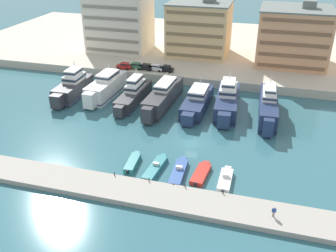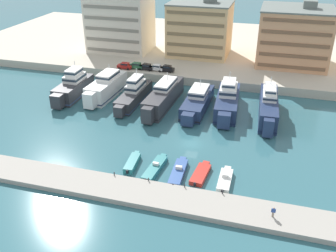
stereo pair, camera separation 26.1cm
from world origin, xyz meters
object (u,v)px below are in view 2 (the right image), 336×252
(motorboat_teal_left, at_px, (155,168))
(yacht_navy_center_right, at_px, (227,100))
(yacht_white_left, at_px, (106,87))
(car_red_far_left, at_px, (125,66))
(motorboat_blue_mid_left, at_px, (178,172))
(car_white_center_left, at_px, (156,67))
(car_green_left, at_px, (136,66))
(yacht_navy_center, at_px, (197,101))
(motorboat_white_center, at_px, (225,180))
(yacht_charcoal_mid_left, at_px, (134,94))
(motorboat_teal_far_left, at_px, (132,163))
(yacht_charcoal_center_left, at_px, (164,96))
(yacht_charcoal_far_left, at_px, (73,87))
(car_black_mid_left, at_px, (146,67))
(yacht_navy_mid_right, at_px, (268,106))
(car_black_center, at_px, (167,68))
(pedestrian_near_edge, at_px, (273,211))
(motorboat_red_center_left, at_px, (201,174))

(motorboat_teal_left, bearing_deg, yacht_navy_center_right, 72.89)
(yacht_white_left, height_order, car_red_far_left, yacht_white_left)
(motorboat_teal_left, xyz_separation_m, motorboat_blue_mid_left, (4.21, -0.07, -0.00))
(car_white_center_left, bearing_deg, car_green_left, 179.83)
(yacht_navy_center_right, height_order, motorboat_blue_mid_left, yacht_navy_center_right)
(yacht_navy_center, distance_m, motorboat_blue_mid_left, 27.08)
(motorboat_blue_mid_left, bearing_deg, motorboat_white_center, -0.40)
(yacht_charcoal_mid_left, height_order, yacht_navy_center_right, yacht_navy_center_right)
(car_white_center_left, bearing_deg, yacht_white_left, -118.10)
(yacht_navy_center_right, bearing_deg, motorboat_teal_far_left, -115.23)
(yacht_charcoal_center_left, distance_m, car_white_center_left, 18.41)
(yacht_charcoal_far_left, relative_size, yacht_charcoal_mid_left, 0.89)
(yacht_navy_center_right, height_order, car_black_mid_left, yacht_navy_center_right)
(yacht_charcoal_center_left, bearing_deg, yacht_navy_center_right, 5.88)
(yacht_navy_center_right, xyz_separation_m, yacht_navy_mid_right, (9.17, -0.87, 0.11))
(car_black_center, bearing_deg, yacht_charcoal_mid_left, -101.44)
(yacht_white_left, xyz_separation_m, pedestrian_near_edge, (41.67, -35.56, -0.61))
(car_green_left, xyz_separation_m, car_white_center_left, (5.91, -0.02, 0.00))
(yacht_navy_mid_right, distance_m, pedestrian_near_edge, 34.80)
(motorboat_blue_mid_left, bearing_deg, yacht_charcoal_mid_left, 124.06)
(yacht_navy_mid_right, relative_size, motorboat_red_center_left, 2.87)
(yacht_charcoal_center_left, height_order, car_white_center_left, yacht_charcoal_center_left)
(yacht_white_left, relative_size, car_green_left, 4.28)
(yacht_charcoal_far_left, xyz_separation_m, car_black_center, (19.09, 17.88, 0.76))
(yacht_charcoal_mid_left, height_order, motorboat_red_center_left, yacht_charcoal_mid_left)
(motorboat_teal_far_left, distance_m, motorboat_red_center_left, 12.32)
(yacht_navy_center, xyz_separation_m, car_red_far_left, (-24.18, 15.55, 1.40))
(motorboat_blue_mid_left, distance_m, car_black_mid_left, 47.92)
(motorboat_teal_left, relative_size, motorboat_red_center_left, 1.19)
(yacht_navy_center, xyz_separation_m, motorboat_red_center_left, (6.18, -26.33, -1.47))
(car_green_left, bearing_deg, yacht_navy_center, -38.03)
(yacht_charcoal_center_left, height_order, motorboat_teal_far_left, yacht_charcoal_center_left)
(yacht_navy_center, height_order, motorboat_teal_far_left, yacht_navy_center)
(yacht_charcoal_center_left, relative_size, motorboat_teal_far_left, 3.26)
(yacht_navy_center_right, bearing_deg, pedestrian_near_edge, -72.14)
(yacht_navy_center_right, distance_m, motorboat_blue_mid_left, 28.35)
(motorboat_teal_far_left, bearing_deg, motorboat_red_center_left, 0.50)
(yacht_charcoal_far_left, bearing_deg, yacht_navy_center, 2.51)
(motorboat_teal_left, distance_m, car_red_far_left, 48.05)
(yacht_charcoal_mid_left, relative_size, pedestrian_near_edge, 11.48)
(car_red_far_left, bearing_deg, yacht_charcoal_far_left, -112.60)
(pedestrian_near_edge, bearing_deg, motorboat_blue_mid_left, 154.22)
(yacht_navy_center, relative_size, car_white_center_left, 4.63)
(pedestrian_near_edge, bearing_deg, car_green_left, 127.60)
(yacht_charcoal_mid_left, bearing_deg, yacht_charcoal_far_left, -176.33)
(yacht_white_left, bearing_deg, yacht_navy_mid_right, -1.22)
(car_black_mid_left, height_order, car_white_center_left, same)
(yacht_charcoal_center_left, distance_m, motorboat_teal_left, 27.15)
(motorboat_teal_left, bearing_deg, car_white_center_left, 107.13)
(car_white_center_left, bearing_deg, motorboat_blue_mid_left, -67.96)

